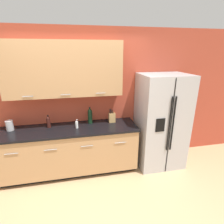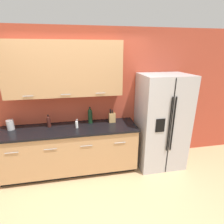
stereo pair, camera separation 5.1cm
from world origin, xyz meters
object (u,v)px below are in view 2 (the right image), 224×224
soap_dispenser (77,124)px  oil_bottle (49,121)px  knife_block (112,117)px  wine_bottle (90,116)px  steel_canister (10,125)px  refrigerator (161,122)px

soap_dispenser → oil_bottle: bearing=165.0°
knife_block → soap_dispenser: 0.68m
knife_block → wine_bottle: wine_bottle is taller
soap_dispenser → steel_canister: size_ratio=0.85×
refrigerator → knife_block: size_ratio=6.84×
steel_canister → soap_dispenser: bearing=-6.9°
oil_bottle → refrigerator: bearing=-4.3°
soap_dispenser → oil_bottle: size_ratio=0.71×
knife_block → oil_bottle: size_ratio=1.15×
oil_bottle → steel_canister: oil_bottle is taller
wine_bottle → oil_bottle: size_ratio=1.38×
knife_block → oil_bottle: bearing=-179.0°
wine_bottle → steel_canister: (-1.38, -0.04, -0.06)m
wine_bottle → soap_dispenser: 0.32m
knife_block → soap_dispenser: (-0.66, -0.15, -0.03)m
knife_block → wine_bottle: (-0.41, 0.03, 0.05)m
refrigerator → knife_block: refrigerator is taller
knife_block → soap_dispenser: size_ratio=1.62×
steel_canister → oil_bottle: bearing=-0.4°
refrigerator → oil_bottle: bearing=175.7°
refrigerator → steel_canister: bearing=176.6°
refrigerator → oil_bottle: 2.09m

